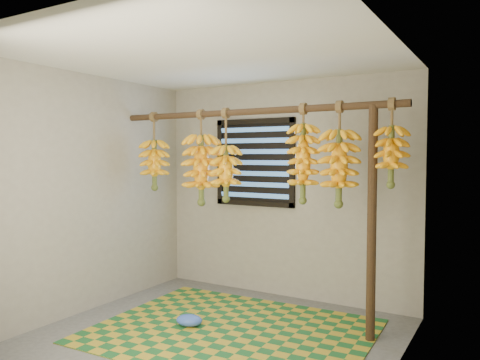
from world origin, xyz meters
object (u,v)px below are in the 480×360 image
Objects in this scene: woven_mat at (232,331)px; plastic_bag at (189,320)px; banana_bunch_e at (339,168)px; banana_bunch_f at (391,156)px; banana_bunch_b at (201,170)px; banana_bunch_d at (303,163)px; banana_bunch_a at (154,164)px; banana_bunch_c at (226,173)px; support_post at (372,224)px.

plastic_bag is at bearing -165.70° from woven_mat.
banana_bunch_e and banana_bunch_f have the same top height.
banana_bunch_b is 1.46m from banana_bunch_e.
banana_bunch_d is 0.78m from banana_bunch_f.
banana_bunch_c is at bearing -0.00° from banana_bunch_a.
banana_bunch_a is 0.87× the size of banana_bunch_b.
banana_bunch_d is (-0.63, -0.00, 0.51)m from support_post.
banana_bunch_e is 0.45m from banana_bunch_f.
banana_bunch_c is 1.26× the size of banana_bunch_f.
banana_bunch_a is 0.93m from banana_bunch_c.
support_post is 7.96× the size of plastic_bag.
banana_bunch_a is at bearing 180.00° from banana_bunch_c.
banana_bunch_e reaches higher than plastic_bag.
banana_bunch_a and banana_bunch_d have the same top height.
banana_bunch_a reaches higher than plastic_bag.
plastic_bag is 1.95m from banana_bunch_e.
banana_bunch_a is at bearing 180.00° from banana_bunch_f.
banana_bunch_e is (-0.29, 0.00, 0.47)m from support_post.
banana_bunch_a is (-2.37, 0.00, 0.48)m from support_post.
banana_bunch_f is at bearing 0.00° from banana_bunch_e.
woven_mat is at bearing -140.25° from banana_bunch_d.
banana_bunch_c is (-0.32, 0.42, 1.40)m from woven_mat.
plastic_bag is 2.32m from banana_bunch_f.
woven_mat is at bearing -34.03° from banana_bunch_b.
banana_bunch_c is at bearing 180.00° from banana_bunch_d.
banana_bunch_a is at bearing 180.00° from banana_bunch_b.
banana_bunch_d is (1.12, -0.00, 0.08)m from banana_bunch_b.
plastic_bag is 0.30× the size of banana_bunch_a.
support_post is 0.59m from banana_bunch_f.
banana_bunch_a and banana_bunch_c have the same top height.
banana_bunch_e is at bearing 0.00° from banana_bunch_c.
banana_bunch_f is at bearing 0.00° from banana_bunch_b.
plastic_bag is at bearing -66.76° from banana_bunch_b.
support_post is at bearing -180.00° from banana_bunch_f.
banana_bunch_b is at bearing 113.24° from plastic_bag.
banana_bunch_f is (0.15, 0.00, 0.58)m from support_post.
banana_bunch_f is (1.60, 0.00, 0.17)m from banana_bunch_c.
banana_bunch_c is 1.16m from banana_bunch_e.
banana_bunch_b reaches higher than plastic_bag.
support_post is 2.38× the size of banana_bunch_a.
plastic_bag is 0.26× the size of banana_bunch_b.
banana_bunch_c is at bearing -0.00° from banana_bunch_b.
woven_mat is 2.45× the size of banana_bunch_b.
plastic_bag is 0.28× the size of banana_bunch_e.
banana_bunch_b and banana_bunch_f have the same top height.
banana_bunch_c reaches higher than plastic_bag.
banana_bunch_d is at bearing -180.00° from banana_bunch_f.
banana_bunch_a and banana_bunch_f have the same top height.
woven_mat is 2.83× the size of banana_bunch_a.
banana_bunch_d and banana_bunch_f have the same top height.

